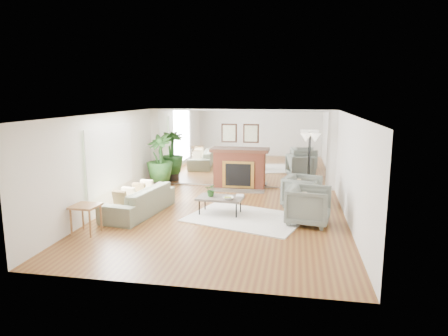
% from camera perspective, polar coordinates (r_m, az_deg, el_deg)
% --- Properties ---
extents(ground, '(7.00, 7.00, 0.00)m').
position_cam_1_polar(ground, '(9.71, -0.57, -7.29)').
color(ground, brown).
rests_on(ground, ground).
extents(wall_left, '(0.02, 7.00, 2.50)m').
position_cam_1_polar(wall_left, '(10.38, -17.02, 0.51)').
color(wall_left, silver).
rests_on(wall_left, ground).
extents(wall_right, '(0.02, 7.00, 2.50)m').
position_cam_1_polar(wall_right, '(9.33, 17.76, -0.61)').
color(wall_right, silver).
rests_on(wall_right, ground).
extents(wall_back, '(6.00, 0.02, 2.50)m').
position_cam_1_polar(wall_back, '(12.81, 2.33, 2.78)').
color(wall_back, silver).
rests_on(wall_back, ground).
extents(mirror_panel, '(5.40, 0.04, 2.40)m').
position_cam_1_polar(mirror_panel, '(12.79, 2.31, 2.77)').
color(mirror_panel, silver).
rests_on(mirror_panel, wall_back).
extents(window_panel, '(0.04, 2.40, 1.50)m').
position_cam_1_polar(window_panel, '(10.71, -15.94, 1.40)').
color(window_panel, '#B2E09E').
rests_on(window_panel, wall_left).
extents(fireplace, '(1.85, 0.83, 2.05)m').
position_cam_1_polar(fireplace, '(12.68, 2.16, -0.00)').
color(fireplace, brown).
rests_on(fireplace, ground).
extents(area_rug, '(3.11, 2.61, 0.03)m').
position_cam_1_polar(area_rug, '(9.76, 3.06, -7.13)').
color(area_rug, white).
rests_on(area_rug, ground).
extents(coffee_table, '(1.18, 0.75, 0.45)m').
position_cam_1_polar(coffee_table, '(9.95, -0.56, -4.37)').
color(coffee_table, '#5A5147').
rests_on(coffee_table, ground).
extents(sofa, '(1.23, 2.42, 0.68)m').
position_cam_1_polar(sofa, '(10.28, -12.06, -4.56)').
color(sofa, gray).
rests_on(sofa, ground).
extents(armchair_back, '(1.13, 1.11, 0.83)m').
position_cam_1_polar(armchair_back, '(10.85, 11.08, -3.30)').
color(armchair_back, slate).
rests_on(armchair_back, ground).
extents(armchair_front, '(1.11, 1.09, 0.88)m').
position_cam_1_polar(armchair_front, '(9.43, 12.00, -5.28)').
color(armchair_front, slate).
rests_on(armchair_front, ground).
extents(side_table, '(0.58, 0.58, 0.63)m').
position_cam_1_polar(side_table, '(9.09, -19.16, -5.64)').
color(side_table, '#96633C').
rests_on(side_table, ground).
extents(potted_ficus, '(1.08, 1.08, 1.74)m').
position_cam_1_polar(potted_ficus, '(12.80, -9.17, 1.20)').
color(potted_ficus, black).
rests_on(potted_ficus, ground).
extents(floor_lamp, '(0.60, 0.33, 1.83)m').
position_cam_1_polar(floor_lamp, '(12.09, 12.23, 3.59)').
color(floor_lamp, black).
rests_on(floor_lamp, ground).
extents(tabletop_plant, '(0.31, 0.28, 0.33)m').
position_cam_1_polar(tabletop_plant, '(9.97, -1.83, -3.15)').
color(tabletop_plant, '#325F23').
rests_on(tabletop_plant, coffee_table).
extents(fruit_bowl, '(0.34, 0.34, 0.07)m').
position_cam_1_polar(fruit_bowl, '(9.71, 0.56, -4.32)').
color(fruit_bowl, '#96633C').
rests_on(fruit_bowl, coffee_table).
extents(book, '(0.21, 0.28, 0.02)m').
position_cam_1_polar(book, '(10.06, 1.72, -3.94)').
color(book, '#96633C').
rests_on(book, coffee_table).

